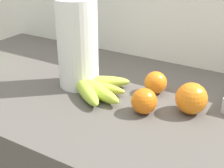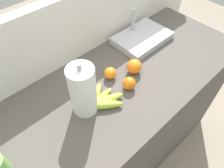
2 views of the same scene
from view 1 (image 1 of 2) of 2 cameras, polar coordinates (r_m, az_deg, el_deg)
name	(u,v)px [view 1 (image 1 of 2)]	position (r m, az deg, el deg)	size (l,w,h in m)	color
wall_back	(184,129)	(1.28, 13.04, -8.07)	(2.02, 0.06, 1.30)	silver
banana_bunch	(93,87)	(0.90, -3.43, -0.58)	(0.21, 0.20, 0.04)	#AECE3F
orange_back_right	(143,101)	(0.80, 5.61, -3.06)	(0.07, 0.07, 0.07)	orange
orange_front	(191,98)	(0.82, 14.28, -2.57)	(0.08, 0.08, 0.08)	orange
orange_far_right	(156,83)	(0.90, 7.95, 0.26)	(0.06, 0.06, 0.06)	orange
paper_towel_roll	(78,44)	(0.92, -6.28, 7.33)	(0.12, 0.12, 0.29)	white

